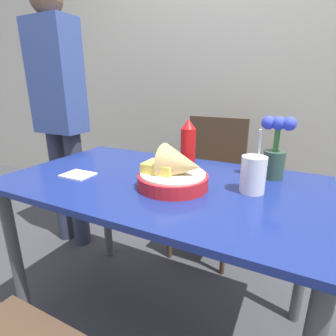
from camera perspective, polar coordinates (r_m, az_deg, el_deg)
name	(u,v)px	position (r m, az deg, el deg)	size (l,w,h in m)	color
ground_plane	(162,320)	(1.49, -1.22, -30.26)	(12.00, 12.00, 0.00)	#38383D
wall_window	(241,59)	(2.24, 15.67, 21.93)	(7.00, 0.06, 2.60)	#B7B2A3
dining_table	(161,202)	(1.11, -1.43, -7.51)	(1.27, 0.73, 0.74)	navy
chair_far_window	(212,175)	(1.80, 9.53, -1.45)	(0.40, 0.40, 0.91)	#473323
food_basket	(175,173)	(0.97, 1.62, -1.11)	(0.26, 0.26, 0.17)	red
ketchup_bottle	(188,144)	(1.21, 4.39, 5.14)	(0.07, 0.07, 0.23)	red
drink_cup	(253,176)	(0.97, 18.02, -1.60)	(0.09, 0.09, 0.23)	silver
flower_vase	(275,149)	(1.14, 22.34, 3.78)	(0.13, 0.08, 0.25)	#2D4738
napkin	(78,175)	(1.18, -18.99, -1.40)	(0.13, 0.10, 0.01)	white
person_standing	(59,108)	(1.86, -22.56, 12.01)	(0.32, 0.19, 1.67)	#2D3347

